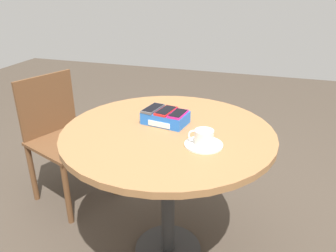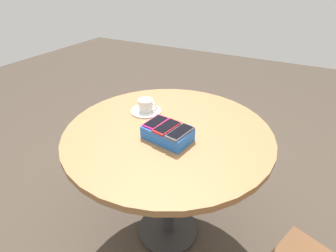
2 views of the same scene
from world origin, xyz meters
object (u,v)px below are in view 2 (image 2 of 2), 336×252
at_px(phone_gray, 180,132).
at_px(phone_box, 168,134).
at_px(round_table, 168,147).
at_px(phone_magenta, 156,122).
at_px(coffee_cup, 146,105).
at_px(saucer, 146,111).
at_px(phone_red, 167,127).

bearing_deg(phone_gray, phone_box, -10.59).
distance_m(round_table, phone_magenta, 0.18).
bearing_deg(coffee_cup, phone_magenta, 133.74).
distance_m(phone_box, phone_gray, 0.08).
relative_size(round_table, phone_gray, 6.77).
relative_size(phone_box, phone_gray, 1.55).
xyz_separation_m(round_table, phone_box, (-0.04, 0.07, 0.13)).
relative_size(phone_magenta, coffee_cup, 1.18).
relative_size(phone_magenta, saucer, 0.80).
height_order(saucer, coffee_cup, coffee_cup).
xyz_separation_m(round_table, saucer, (0.19, -0.11, 0.11)).
xyz_separation_m(phone_red, phone_magenta, (0.07, -0.02, -0.00)).
bearing_deg(phone_magenta, phone_gray, 168.39).
relative_size(phone_box, phone_magenta, 1.75).
xyz_separation_m(round_table, phone_gray, (-0.11, 0.09, 0.17)).
distance_m(phone_red, saucer, 0.30).
bearing_deg(round_table, phone_magenta, 61.35).
bearing_deg(coffee_cup, round_table, 150.54).
bearing_deg(coffee_cup, phone_box, 141.42).
height_order(round_table, phone_box, phone_box).
xyz_separation_m(saucer, coffee_cup, (-0.00, 0.00, 0.04)).
xyz_separation_m(phone_box, saucer, (0.23, -0.18, -0.03)).
xyz_separation_m(phone_magenta, saucer, (0.16, -0.17, -0.06)).
relative_size(phone_gray, phone_red, 1.02).
bearing_deg(round_table, saucer, -29.16).
relative_size(phone_red, coffee_cup, 1.30).
height_order(phone_box, phone_magenta, phone_magenta).
height_order(round_table, phone_red, phone_red).
height_order(phone_box, phone_red, phone_red).
relative_size(round_table, saucer, 6.10).
height_order(phone_red, phone_magenta, phone_red).
height_order(phone_gray, saucer, phone_gray).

